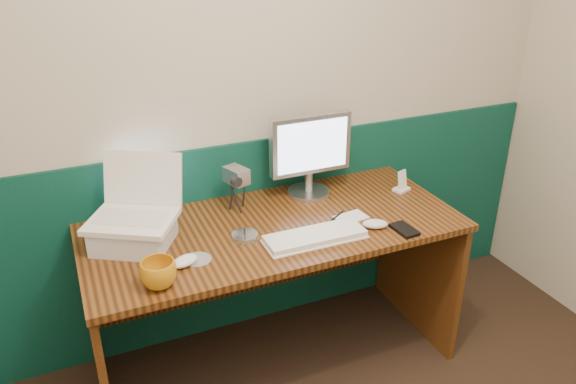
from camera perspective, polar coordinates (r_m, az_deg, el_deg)
name	(u,v)px	position (r m, az deg, el deg)	size (l,w,h in m)	color
back_wall	(215,91)	(2.49, -7.40, 10.11)	(3.50, 0.04, 2.50)	#BEB4A1
wainscot	(225,242)	(2.78, -6.47, -5.03)	(3.48, 0.02, 1.00)	#07342B
desk	(275,297)	(2.59, -1.34, -10.60)	(1.60, 0.70, 0.75)	#331B09
laptop_riser	(134,234)	(2.30, -15.41, -4.15)	(0.28, 0.24, 0.10)	silver
laptop	(128,192)	(2.22, -15.96, 0.01)	(0.33, 0.25, 0.27)	white
monitor	(309,156)	(2.59, 2.16, 3.67)	(0.38, 0.11, 0.38)	#B0B0B5
keyboard	(315,237)	(2.28, 2.77, -4.61)	(0.41, 0.14, 0.02)	white
mouse_right	(375,224)	(2.39, 8.84, -3.22)	(0.11, 0.06, 0.04)	silver
mouse_left	(185,261)	(2.15, -10.45, -6.90)	(0.11, 0.07, 0.04)	white
mug	(158,274)	(2.03, -13.03, -8.12)	(0.13, 0.13, 0.10)	#C68312
camcorder	(237,191)	(2.48, -5.20, 0.11)	(0.08, 0.12, 0.18)	#A8A7AC
cd_spindle	(245,236)	(2.29, -4.41, -4.51)	(0.11, 0.11, 0.02)	#AEB7BE
cd_loose_a	(197,259)	(2.18, -9.18, -6.76)	(0.11, 0.11, 0.00)	silver
pen	(335,218)	(2.44, 4.77, -2.64)	(0.01, 0.01, 0.14)	black
papers	(351,217)	(2.46, 6.42, -2.56)	(0.14, 0.09, 0.00)	white
dock	(401,189)	(2.74, 11.44, 0.28)	(0.07, 0.06, 0.01)	white
music_player	(402,179)	(2.72, 11.54, 1.25)	(0.05, 0.01, 0.09)	white
pda	(404,230)	(2.39, 11.73, -3.76)	(0.07, 0.12, 0.01)	black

